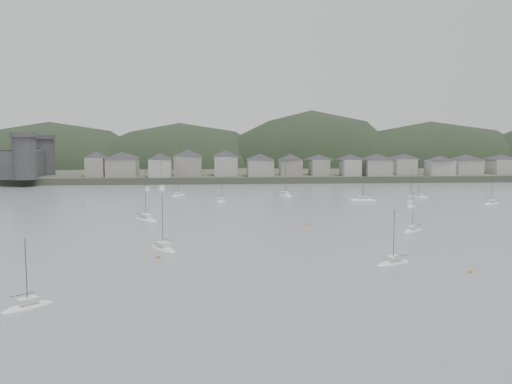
{
  "coord_description": "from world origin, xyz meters",
  "views": [
    {
      "loc": [
        -12.23,
        -81.74,
        21.8
      ],
      "look_at": [
        0.0,
        75.0,
        6.0
      ],
      "focal_mm": 39.63,
      "sensor_mm": 36.0,
      "label": 1
    }
  ],
  "objects": [
    {
      "name": "ground",
      "position": [
        0.0,
        0.0,
        0.0
      ],
      "size": [
        900.0,
        900.0,
        0.0
      ],
      "primitive_type": "plane",
      "color": "slate",
      "rests_on": "ground"
    },
    {
      "name": "far_shore_land",
      "position": [
        0.0,
        295.0,
        1.5
      ],
      "size": [
        900.0,
        250.0,
        3.0
      ],
      "primitive_type": "cube",
      "color": "#383D2D",
      "rests_on": "ground"
    },
    {
      "name": "forested_ridge",
      "position": [
        4.83,
        269.4,
        -11.28
      ],
      "size": [
        851.55,
        103.94,
        102.57
      ],
      "color": "black",
      "rests_on": "ground"
    },
    {
      "name": "waterfront_town",
      "position": [
        50.59,
        183.34,
        8.66
      ],
      "size": [
        451.48,
        28.46,
        12.92
      ],
      "color": "gray",
      "rests_on": "far_shore_land"
    },
    {
      "name": "sailboat_lead",
      "position": [
        48.76,
        86.39,
        0.17
      ],
      "size": [
        6.33,
        9.66,
        12.62
      ],
      "rotation": [
        0.0,
        0.0,
        2.74
      ],
      "color": "silver",
      "rests_on": "ground"
    },
    {
      "name": "moored_fleet",
      "position": [
        -16.03,
        69.78,
        0.18
      ],
      "size": [
        226.25,
        175.87,
        13.64
      ],
      "color": "silver",
      "rests_on": "ground"
    },
    {
      "name": "mooring_buoys",
      "position": [
        5.86,
        55.73,
        0.15
      ],
      "size": [
        116.42,
        105.73,
        0.7
      ],
      "color": "#CA8D43",
      "rests_on": "ground"
    }
  ]
}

